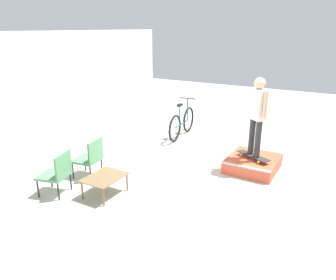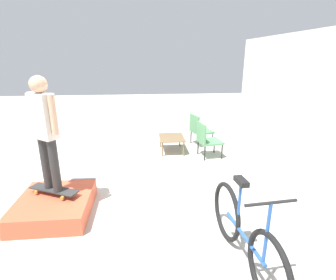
# 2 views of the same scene
# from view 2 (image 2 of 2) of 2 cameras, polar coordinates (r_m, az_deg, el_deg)

# --- Properties ---
(ground_plane) EXTENTS (24.00, 24.00, 0.00)m
(ground_plane) POSITION_cam_2_polar(r_m,az_deg,el_deg) (5.63, -10.23, -7.27)
(ground_plane) COLOR #B7B2A8
(skate_ramp_box) EXTENTS (1.23, 1.08, 0.31)m
(skate_ramp_box) POSITION_cam_2_polar(r_m,az_deg,el_deg) (4.56, -23.37, -12.92)
(skate_ramp_box) COLOR #DB5638
(skate_ramp_box) RESTS_ON ground_plane
(skateboard_on_ramp) EXTENTS (0.53, 0.83, 0.07)m
(skateboard_on_ramp) POSITION_cam_2_polar(r_m,az_deg,el_deg) (4.54, -23.59, -9.87)
(skateboard_on_ramp) COLOR #2D2D2D
(skateboard_on_ramp) RESTS_ON skate_ramp_box
(person_skater) EXTENTS (0.39, 0.47, 1.73)m
(person_skater) POSITION_cam_2_polar(r_m,az_deg,el_deg) (4.19, -25.32, 2.84)
(person_skater) COLOR #2D2D2D
(person_skater) RESTS_ON skateboard_on_ramp
(coffee_table) EXTENTS (0.80, 0.62, 0.38)m
(coffee_table) POSITION_cam_2_polar(r_m,az_deg,el_deg) (6.71, 0.81, 0.29)
(coffee_table) COLOR brown
(coffee_table) RESTS_ON ground_plane
(patio_chair_left) EXTENTS (0.64, 0.64, 0.86)m
(patio_chair_left) POSITION_cam_2_polar(r_m,az_deg,el_deg) (7.20, 6.77, 2.46)
(patio_chair_left) COLOR black
(patio_chair_left) RESTS_ON ground_plane
(patio_chair_right) EXTENTS (0.60, 0.60, 0.86)m
(patio_chair_right) POSITION_cam_2_polar(r_m,az_deg,el_deg) (6.36, 8.43, 0.32)
(patio_chair_right) COLOR black
(patio_chair_right) RESTS_ON ground_plane
(bicycle) EXTENTS (1.81, 0.52, 1.09)m
(bicycle) POSITION_cam_2_polar(r_m,az_deg,el_deg) (3.30, 16.28, -19.17)
(bicycle) COLOR black
(bicycle) RESTS_ON ground_plane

